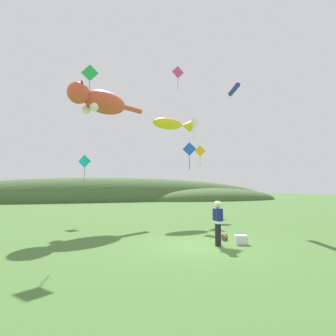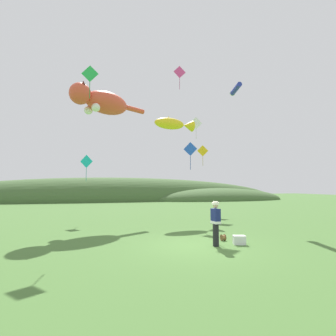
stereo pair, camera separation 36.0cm
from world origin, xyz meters
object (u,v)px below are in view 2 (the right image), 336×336
at_px(kite_diamond_gold, 203,151).
at_px(kite_tube_streamer, 236,89).
at_px(kite_fish_windsock, 174,124).
at_px(kite_diamond_teal, 86,162).
at_px(kite_giant_cat, 101,102).
at_px(festival_attendant, 216,222).
at_px(kite_diamond_pink, 180,72).
at_px(picnic_cooler, 239,240).
at_px(kite_spool, 223,237).
at_px(kite_diamond_green, 90,74).
at_px(kite_diamond_blue, 190,149).
at_px(kite_diamond_white, 196,123).

bearing_deg(kite_diamond_gold, kite_tube_streamer, -84.88).
bearing_deg(kite_fish_windsock, kite_tube_streamer, -28.52).
bearing_deg(kite_tube_streamer, kite_diamond_teal, 169.79).
bearing_deg(kite_giant_cat, festival_attendant, -66.79).
height_order(kite_giant_cat, kite_diamond_pink, kite_diamond_pink).
bearing_deg(picnic_cooler, kite_spool, 107.87).
bearing_deg(kite_diamond_teal, kite_diamond_pink, 0.01).
height_order(kite_tube_streamer, kite_diamond_gold, kite_tube_streamer).
distance_m(kite_giant_cat, kite_diamond_pink, 6.50).
relative_size(festival_attendant, kite_tube_streamer, 0.93).
bearing_deg(kite_diamond_green, kite_giant_cat, 80.93).
distance_m(kite_spool, kite_diamond_pink, 13.94).
xyz_separation_m(kite_tube_streamer, kite_diamond_pink, (-3.78, 1.91, 1.63)).
distance_m(kite_tube_streamer, kite_diamond_pink, 4.54).
bearing_deg(festival_attendant, picnic_cooler, 0.83).
bearing_deg(kite_diamond_teal, kite_spool, -54.81).
xyz_separation_m(kite_diamond_blue, kite_diamond_green, (-6.32, -1.51, 3.59)).
bearing_deg(kite_diamond_pink, kite_diamond_teal, -179.99).
xyz_separation_m(picnic_cooler, kite_tube_streamer, (4.44, 7.29, 9.46)).
xyz_separation_m(kite_diamond_white, kite_diamond_blue, (-2.99, -6.10, -3.35)).
bearing_deg(kite_tube_streamer, kite_giant_cat, 166.15).
relative_size(kite_diamond_teal, kite_diamond_blue, 1.00).
bearing_deg(festival_attendant, kite_spool, 47.61).
relative_size(kite_giant_cat, kite_diamond_pink, 3.05).
relative_size(kite_diamond_pink, kite_diamond_gold, 0.98).
height_order(picnic_cooler, kite_diamond_gold, kite_diamond_gold).
relative_size(kite_spool, kite_diamond_gold, 0.14).
xyz_separation_m(picnic_cooler, kite_diamond_gold, (3.98, 12.35, 5.41)).
bearing_deg(kite_fish_windsock, kite_diamond_pink, -42.83).
bearing_deg(kite_diamond_pink, picnic_cooler, -94.06).
bearing_deg(kite_tube_streamer, kite_diamond_pink, 153.20).
distance_m(kite_spool, picnic_cooler, 0.89).
height_order(festival_attendant, picnic_cooler, festival_attendant).
relative_size(kite_spool, kite_tube_streamer, 0.14).
relative_size(kite_giant_cat, kite_fish_windsock, 1.69).
height_order(kite_spool, kite_tube_streamer, kite_tube_streamer).
height_order(kite_diamond_gold, kite_diamond_teal, kite_diamond_gold).
relative_size(kite_diamond_teal, kite_diamond_green, 1.00).
bearing_deg(picnic_cooler, kite_diamond_blue, 87.17).
bearing_deg(kite_fish_windsock, kite_diamond_teal, -176.86).
distance_m(picnic_cooler, kite_diamond_gold, 14.06).
relative_size(picnic_cooler, kite_giant_cat, 0.10).
bearing_deg(kite_tube_streamer, festival_attendant, -126.98).
height_order(kite_diamond_pink, kite_diamond_teal, kite_diamond_pink).
bearing_deg(kite_diamond_green, kite_fish_windsock, 38.05).
bearing_deg(kite_spool, kite_diamond_teal, 125.19).
xyz_separation_m(kite_spool, kite_diamond_white, (3.56, 11.39, 7.97)).
bearing_deg(kite_diamond_teal, kite_diamond_green, -88.24).
bearing_deg(picnic_cooler, kite_fish_windsock, 88.35).
relative_size(kite_fish_windsock, kite_diamond_green, 1.88).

